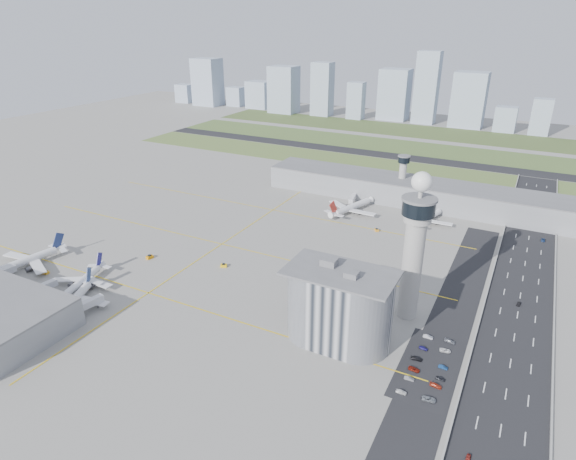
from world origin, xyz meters
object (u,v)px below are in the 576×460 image
at_px(control_tower, 415,242).
at_px(secondary_tower, 403,174).
at_px(airplane_near_c, 72,297).
at_px(car_hw_0, 468,458).
at_px(airplane_near_b, 81,278).
at_px(car_lot_3, 417,359).
at_px(car_hw_4, 522,204).
at_px(car_lot_8, 440,379).
at_px(airplane_far_a, 352,203).
at_px(admin_building, 339,307).
at_px(car_hw_1, 519,304).
at_px(car_lot_6, 429,399).
at_px(tug_5, 413,227).
at_px(car_lot_7, 436,385).
at_px(tug_2, 150,257).
at_px(car_lot_0, 401,392).
at_px(tug_4, 377,230).
at_px(car_lot_5, 428,337).
at_px(tug_0, 45,272).
at_px(car_lot_2, 414,369).
at_px(jet_bridge_far_0, 354,197).
at_px(jet_bridge_near_2, 74,314).
at_px(car_lot_10, 445,350).
at_px(tug_3, 224,265).
at_px(car_lot_1, 409,379).
at_px(car_lot_4, 423,348).
at_px(car_lot_11, 450,341).
at_px(car_hw_2, 543,240).
at_px(jet_bridge_near_1, 27,296).
at_px(car_lot_9, 443,367).
at_px(jet_bridge_far_1, 426,209).
at_px(airplane_near_a, 23,257).
at_px(airplane_far_b, 429,214).
at_px(tug_1, 84,282).

relative_size(control_tower, secondary_tower, 2.02).
distance_m(airplane_near_c, car_hw_0, 168.79).
distance_m(secondary_tower, airplane_near_b, 216.38).
relative_size(car_lot_3, car_hw_4, 1.23).
bearing_deg(car_lot_8, car_lot_3, 60.45).
bearing_deg(airplane_far_a, airplane_near_c, 175.75).
bearing_deg(admin_building, car_hw_1, 44.21).
distance_m(airplane_far_a, car_lot_6, 172.54).
bearing_deg(tug_5, car_lot_7, -173.03).
xyz_separation_m(airplane_near_c, car_hw_4, (168.50, 232.81, -4.72)).
bearing_deg(tug_2, car_lot_0, -1.21).
distance_m(tug_4, car_lot_5, 106.44).
xyz_separation_m(tug_0, car_lot_2, (182.99, 13.20, -0.34)).
xyz_separation_m(jet_bridge_far_0, tug_5, (49.32, -29.93, -1.93)).
height_order(jet_bridge_near_2, car_lot_5, jet_bridge_near_2).
height_order(jet_bridge_near_2, car_lot_10, jet_bridge_near_2).
bearing_deg(tug_4, tug_3, -161.98).
distance_m(airplane_near_b, airplane_near_c, 17.62).
xyz_separation_m(car_lot_1, car_hw_4, (23.74, 210.70, 0.00)).
bearing_deg(car_lot_4, car_hw_4, 1.51).
distance_m(jet_bridge_near_2, car_lot_11, 156.50).
bearing_deg(car_hw_2, jet_bridge_near_1, -135.43).
bearing_deg(secondary_tower, car_lot_11, -67.83).
relative_size(airplane_far_a, car_lot_7, 10.47).
distance_m(tug_4, car_hw_1, 95.94).
distance_m(car_lot_2, car_lot_9, 11.01).
bearing_deg(tug_2, car_lot_5, 12.37).
height_order(jet_bridge_far_1, car_lot_5, jet_bridge_far_1).
xyz_separation_m(jet_bridge_far_1, car_lot_10, (39.96, -142.12, -2.27)).
relative_size(car_lot_6, car_lot_10, 1.13).
distance_m(car_hw_0, car_hw_1, 97.26).
distance_m(admin_building, car_lot_1, 36.42).
bearing_deg(car_hw_1, airplane_near_a, -155.02).
relative_size(tug_0, car_lot_3, 0.74).
height_order(car_lot_2, car_lot_5, car_lot_5).
xyz_separation_m(car_lot_2, car_hw_2, (38.41, 145.80, 0.04)).
height_order(control_tower, tug_2, control_tower).
distance_m(airplane_far_b, jet_bridge_far_0, 57.18).
xyz_separation_m(jet_bridge_far_0, car_lot_4, (82.18, -144.55, -2.25)).
height_order(car_lot_0, car_hw_2, car_lot_0).
height_order(jet_bridge_far_1, car_hw_2, jet_bridge_far_1).
bearing_deg(tug_3, car_lot_7, 43.70).
distance_m(tug_4, car_hw_2, 94.91).
distance_m(tug_1, car_lot_0, 157.24).
distance_m(jet_bridge_near_2, car_lot_8, 150.45).
bearing_deg(car_hw_0, airplane_far_b, 109.01).
bearing_deg(jet_bridge_far_0, car_lot_11, 23.76).
bearing_deg(airplane_far_a, control_tower, -129.87).
xyz_separation_m(car_lot_0, car_lot_6, (9.18, 0.83, 0.02)).
height_order(tug_3, car_lot_1, tug_3).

